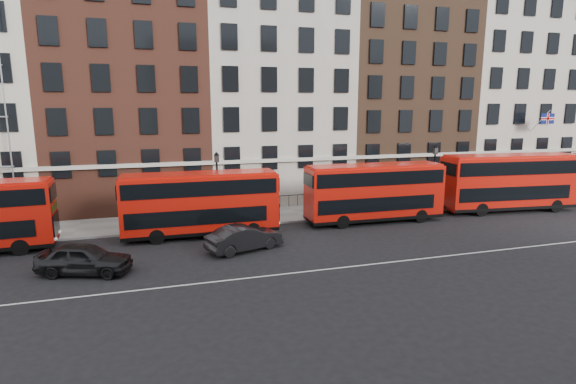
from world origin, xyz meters
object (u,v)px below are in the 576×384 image
object	(u,v)px
bus_d	(509,181)
car_rear	(84,259)
traffic_light	(575,174)
car_front	(245,238)
bus_c	(374,191)
bus_b	(200,203)

from	to	relation	value
bus_d	car_rear	size ratio (longest dim) A/B	2.39
car_rear	traffic_light	xyz separation A→B (m)	(41.74, 7.46, 1.62)
bus_d	car_rear	bearing A→B (deg)	-165.11
bus_d	car_front	world-z (taller)	bus_d
car_front	bus_d	bearing A→B (deg)	-99.26
bus_c	traffic_light	size ratio (longest dim) A/B	3.24
bus_b	bus_c	xyz separation A→B (m)	(12.99, 0.00, 0.04)
bus_d	bus_b	bearing A→B (deg)	-174.45
bus_c	bus_d	size ratio (longest dim) A/B	0.91
bus_b	car_front	size ratio (longest dim) A/B	2.19
car_rear	car_front	size ratio (longest dim) A/B	1.02
bus_c	car_front	bearing A→B (deg)	-159.02
bus_c	car_rear	size ratio (longest dim) A/B	2.19
bus_b	traffic_light	world-z (taller)	bus_b
traffic_light	car_rear	bearing A→B (deg)	-169.86
bus_d	traffic_light	bearing A→B (deg)	18.31
bus_b	bus_c	bearing A→B (deg)	0.87
bus_c	traffic_light	world-z (taller)	bus_c
bus_b	car_rear	world-z (taller)	bus_b
bus_c	bus_d	xyz separation A→B (m)	(12.46, 0.00, 0.19)
bus_b	bus_c	world-z (taller)	bus_c
bus_b	bus_c	distance (m)	12.99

